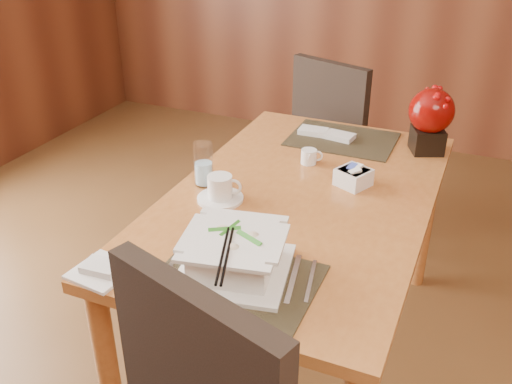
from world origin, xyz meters
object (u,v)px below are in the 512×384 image
at_px(far_chair, 340,137).
at_px(berry_decor, 431,117).
at_px(coffee_cup, 220,190).
at_px(soup_setting, 234,255).
at_px(sugar_caddy, 353,177).
at_px(water_glass, 204,164).
at_px(creamer_jug, 309,157).
at_px(bread_plate, 102,271).
at_px(dining_table, 300,218).

bearing_deg(far_chair, berry_decor, 155.64).
bearing_deg(berry_decor, coffee_cup, -130.24).
distance_m(soup_setting, sugar_caddy, 0.69).
bearing_deg(berry_decor, water_glass, -138.44).
relative_size(soup_setting, sugar_caddy, 3.33).
bearing_deg(creamer_jug, sugar_caddy, -52.10).
xyz_separation_m(creamer_jug, bread_plate, (-0.31, -0.93, -0.02)).
height_order(berry_decor, far_chair, berry_decor).
xyz_separation_m(creamer_jug, sugar_caddy, (0.21, -0.12, 0.00)).
bearing_deg(coffee_cup, water_glass, 142.09).
height_order(water_glass, berry_decor, berry_decor).
xyz_separation_m(coffee_cup, creamer_jug, (0.19, 0.41, -0.01)).
relative_size(coffee_cup, water_glass, 1.00).
distance_m(coffee_cup, creamer_jug, 0.45).
bearing_deg(bread_plate, creamer_jug, 71.61).
height_order(dining_table, soup_setting, soup_setting).
distance_m(dining_table, water_glass, 0.40).
bearing_deg(dining_table, sugar_caddy, 44.17).
xyz_separation_m(berry_decor, bread_plate, (-0.72, -1.24, -0.15)).
xyz_separation_m(soup_setting, bread_plate, (-0.35, -0.15, -0.06)).
bearing_deg(water_glass, soup_setting, -53.56).
bearing_deg(coffee_cup, creamer_jug, 65.06).
xyz_separation_m(bread_plate, far_chair, (0.24, 1.71, -0.20)).
distance_m(coffee_cup, far_chair, 1.22).
height_order(coffee_cup, water_glass, water_glass).
xyz_separation_m(coffee_cup, water_glass, (-0.11, 0.08, 0.04)).
height_order(creamer_jug, sugar_caddy, sugar_caddy).
bearing_deg(berry_decor, sugar_caddy, -115.69).
distance_m(coffee_cup, water_glass, 0.14).
xyz_separation_m(water_glass, bread_plate, (-0.01, -0.61, -0.08)).
bearing_deg(dining_table, coffee_cup, -149.62).
relative_size(coffee_cup, creamer_jug, 2.03).
distance_m(soup_setting, water_glass, 0.57).
relative_size(soup_setting, bread_plate, 2.30).
bearing_deg(water_glass, dining_table, 10.06).
height_order(coffee_cup, berry_decor, berry_decor).
bearing_deg(water_glass, far_chair, 78.50).
bearing_deg(bread_plate, soup_setting, 23.14).
xyz_separation_m(coffee_cup, far_chair, (0.12, 1.19, -0.24)).
height_order(coffee_cup, sugar_caddy, coffee_cup).
height_order(dining_table, bread_plate, bread_plate).
height_order(dining_table, coffee_cup, coffee_cup).
relative_size(dining_table, sugar_caddy, 13.92).
distance_m(dining_table, bread_plate, 0.77).
bearing_deg(coffee_cup, sugar_caddy, 36.20).
distance_m(soup_setting, creamer_jug, 0.79).
bearing_deg(berry_decor, soup_setting, -108.97).
distance_m(sugar_caddy, bread_plate, 0.97).
xyz_separation_m(soup_setting, berry_decor, (0.37, 1.09, 0.09)).
bearing_deg(water_glass, sugar_caddy, 22.50).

